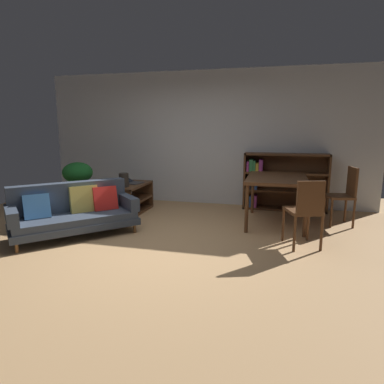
# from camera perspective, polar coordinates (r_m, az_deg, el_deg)

# --- Properties ---
(ground_plane) EXTENTS (8.16, 8.16, 0.00)m
(ground_plane) POSITION_cam_1_polar(r_m,az_deg,el_deg) (4.60, -5.43, -8.99)
(ground_plane) COLOR tan
(back_wall_panel) EXTENTS (6.80, 0.10, 2.70)m
(back_wall_panel) POSITION_cam_1_polar(r_m,az_deg,el_deg) (6.93, 2.01, 9.18)
(back_wall_panel) COLOR silver
(back_wall_panel) RESTS_ON ground_plane
(fabric_couch) EXTENTS (1.74, 1.77, 0.76)m
(fabric_couch) POSITION_cam_1_polar(r_m,az_deg,el_deg) (5.21, -19.68, -3.06)
(fabric_couch) COLOR brown
(fabric_couch) RESTS_ON ground_plane
(media_console) EXTENTS (0.45, 1.07, 0.54)m
(media_console) POSITION_cam_1_polar(r_m,az_deg,el_deg) (6.30, -10.34, -1.14)
(media_console) COLOR #56351E
(media_console) RESTS_ON ground_plane
(open_laptop) EXTENTS (0.48, 0.36, 0.10)m
(open_laptop) POSITION_cam_1_polar(r_m,az_deg,el_deg) (6.37, -10.38, 1.74)
(open_laptop) COLOR #333338
(open_laptop) RESTS_ON media_console
(desk_speaker) EXTENTS (0.17, 0.17, 0.25)m
(desk_speaker) POSITION_cam_1_polar(r_m,az_deg,el_deg) (5.97, -11.64, 2.02)
(desk_speaker) COLOR #2D2823
(desk_speaker) RESTS_ON media_console
(potted_floor_plant) EXTENTS (0.56, 0.54, 0.95)m
(potted_floor_plant) POSITION_cam_1_polar(r_m,az_deg,el_deg) (6.45, -19.05, 2.42)
(potted_floor_plant) COLOR #9E9389
(potted_floor_plant) RESTS_ON ground_plane
(dining_table) EXTENTS (0.94, 1.33, 0.78)m
(dining_table) POSITION_cam_1_polar(r_m,az_deg,el_deg) (5.57, 14.38, 1.77)
(dining_table) COLOR #56351E
(dining_table) RESTS_ON ground_plane
(dining_chair_near) EXTENTS (0.52, 0.55, 0.92)m
(dining_chair_near) POSITION_cam_1_polar(r_m,az_deg,el_deg) (4.56, 18.92, -2.83)
(dining_chair_near) COLOR #56351E
(dining_chair_near) RESTS_ON ground_plane
(dining_chair_far) EXTENTS (0.45, 0.45, 0.96)m
(dining_chair_far) POSITION_cam_1_polar(r_m,az_deg,el_deg) (5.89, 24.80, -0.12)
(dining_chair_far) COLOR #56351E
(dining_chair_far) RESTS_ON ground_plane
(bookshelf) EXTENTS (1.57, 0.35, 1.09)m
(bookshelf) POSITION_cam_1_polar(r_m,az_deg,el_deg) (6.65, 14.83, 1.77)
(bookshelf) COLOR #56351E
(bookshelf) RESTS_ON ground_plane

